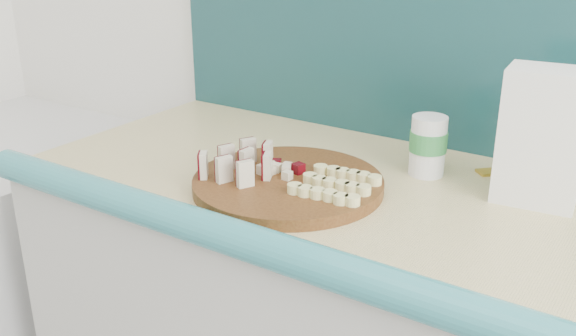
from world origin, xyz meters
The scene contains 8 objects.
porcelain_fixture centered at (-1.45, 1.50, 0.40)m, with size 0.70×0.72×0.84m.
cutting_board centered at (-0.45, 1.41, 0.92)m, with size 0.35×0.35×0.02m, color #40200D.
apple_wedges centered at (-0.54, 1.37, 0.96)m, with size 0.12×0.14×0.05m.
apple_chunks centered at (-0.48, 1.40, 0.94)m, with size 0.05×0.06×0.02m.
banana_slices centered at (-0.36, 1.41, 0.94)m, with size 0.14×0.14×0.02m.
flour_bag centered at (-0.07, 1.60, 1.03)m, with size 0.14×0.10×0.23m, color white.
canister centered at (-0.27, 1.61, 0.97)m, with size 0.07×0.07×0.12m.
banana_peel centered at (-0.08, 1.73, 0.91)m, with size 0.20×0.18×0.01m.
Camera 1 is at (0.14, 0.51, 1.38)m, focal length 40.00 mm.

